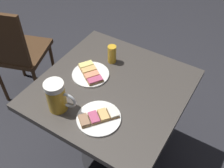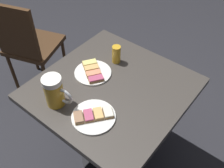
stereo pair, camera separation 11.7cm
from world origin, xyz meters
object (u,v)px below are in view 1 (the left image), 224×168
Objects in this scene: plate_far at (99,118)px; cafe_chair at (15,50)px; plate_near at (91,74)px; beer_glass_small at (112,54)px; beer_mug at (57,96)px.

cafe_chair is at bearing -108.59° from plate_far.
plate_far is at bearing 42.33° from plate_near.
cafe_chair is at bearing -97.51° from plate_near.
plate_near is 0.82m from cafe_chair.
plate_near is 0.31m from plate_far.
beer_glass_small is at bearing -156.58° from plate_far.
beer_mug reaches higher than plate_near.
plate_near is 0.24× the size of cafe_chair.
cafe_chair is at bearing -85.78° from beer_glass_small.
cafe_chair is at bearing -115.81° from beer_mug.
plate_near is 1.92× the size of beer_glass_small.
plate_far is 0.22m from beer_mug.
plate_near is at bearing -178.86° from beer_mug.
plate_near is at bearing -13.48° from beer_glass_small.
plate_far is 1.26× the size of beer_mug.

